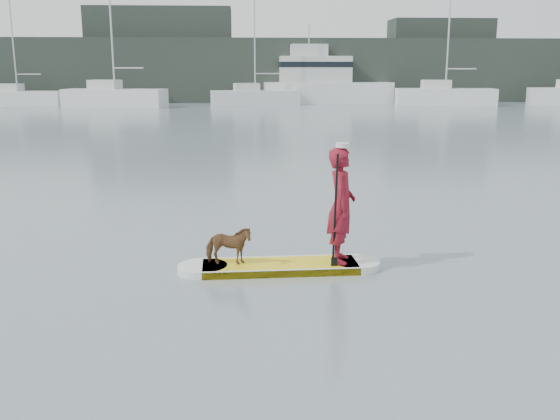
{
  "coord_description": "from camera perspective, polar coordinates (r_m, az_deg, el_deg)",
  "views": [
    {
      "loc": [
        -1.84,
        -10.01,
        3.2
      ],
      "look_at": [
        -1.29,
        -0.37,
        1.0
      ],
      "focal_mm": 40.0,
      "sensor_mm": 36.0,
      "label": 1
    }
  ],
  "objects": [
    {
      "name": "ground",
      "position": [
        10.67,
        6.83,
        -4.71
      ],
      "size": [
        140.0,
        140.0,
        0.0
      ],
      "primitive_type": "plane",
      "color": "slate",
      "rests_on": "ground"
    },
    {
      "name": "paddleboard",
      "position": [
        10.15,
        -0.0,
        -5.18
      ],
      "size": [
        3.3,
        0.89,
        0.12
      ],
      "rotation": [
        0.0,
        0.0,
        0.03
      ],
      "color": "yellow",
      "rests_on": "ground"
    },
    {
      "name": "paddler",
      "position": [
        10.03,
        5.62,
        0.42
      ],
      "size": [
        0.55,
        0.74,
        1.87
      ],
      "primitive_type": "imported",
      "rotation": [
        0.0,
        0.0,
        1.41
      ],
      "color": "maroon",
      "rests_on": "paddleboard"
    },
    {
      "name": "white_cap",
      "position": [
        9.87,
        5.74,
        5.92
      ],
      "size": [
        0.22,
        0.22,
        0.07
      ],
      "primitive_type": "cylinder",
      "color": "silver",
      "rests_on": "paddler"
    },
    {
      "name": "dog",
      "position": [
        10.0,
        -4.75,
        -3.25
      ],
      "size": [
        0.77,
        0.4,
        0.63
      ],
      "primitive_type": "imported",
      "rotation": [
        0.0,
        0.0,
        1.48
      ],
      "color": "#50331B",
      "rests_on": "paddleboard"
    },
    {
      "name": "paddle",
      "position": [
        9.83,
        5.04,
        -1.36
      ],
      "size": [
        0.1,
        0.3,
        2.0
      ],
      "rotation": [
        0.0,
        0.0,
        0.03
      ],
      "color": "black",
      "rests_on": "ground"
    },
    {
      "name": "sailboat_b",
      "position": [
        59.89,
        -22.9,
        9.54
      ],
      "size": [
        7.91,
        2.89,
        11.54
      ],
      "rotation": [
        0.0,
        0.0,
        -0.07
      ],
      "color": "silver",
      "rests_on": "ground"
    },
    {
      "name": "sailboat_c",
      "position": [
        55.06,
        -14.91,
        10.0
      ],
      "size": [
        8.76,
        4.24,
        12.06
      ],
      "rotation": [
        0.0,
        0.0,
        -0.18
      ],
      "color": "silver",
      "rests_on": "ground"
    },
    {
      "name": "sailboat_d",
      "position": [
        56.29,
        -2.35,
        10.38
      ],
      "size": [
        7.97,
        3.53,
        11.35
      ],
      "rotation": [
        0.0,
        0.0,
        0.15
      ],
      "color": "silver",
      "rests_on": "ground"
    },
    {
      "name": "sailboat_e",
      "position": [
        57.29,
        14.79,
        10.09
      ],
      "size": [
        8.71,
        3.77,
        12.23
      ],
      "rotation": [
        0.0,
        0.0,
        -0.12
      ],
      "color": "silver",
      "rests_on": "ground"
    },
    {
      "name": "motor_yacht_a",
      "position": [
        59.42,
        3.84,
        11.63
      ],
      "size": [
        11.86,
        3.79,
        7.09
      ],
      "rotation": [
        0.0,
        0.0,
        0.01
      ],
      "color": "silver",
      "rests_on": "ground"
    },
    {
      "name": "shore_mass",
      "position": [
        63.04,
        -1.64,
        12.64
      ],
      "size": [
        90.0,
        6.0,
        6.0
      ],
      "primitive_type": "cube",
      "color": "#202823",
      "rests_on": "ground"
    },
    {
      "name": "shore_building_west",
      "position": [
        64.54,
        -10.85,
        13.76
      ],
      "size": [
        14.0,
        4.0,
        9.0
      ],
      "primitive_type": "cube",
      "color": "#202823",
      "rests_on": "ground"
    },
    {
      "name": "shore_building_east",
      "position": [
        67.02,
        14.32,
        13.12
      ],
      "size": [
        10.0,
        4.0,
        8.0
      ],
      "primitive_type": "cube",
      "color": "#202823",
      "rests_on": "ground"
    }
  ]
}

